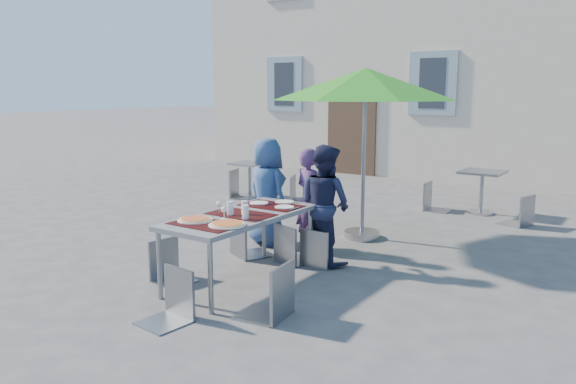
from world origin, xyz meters
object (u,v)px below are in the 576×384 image
Objects in this scene: dining_table at (241,219)px; chair_0 at (245,212)px; pizza_near_right at (227,224)px; child_0 at (267,192)px; cafe_table_0 at (250,175)px; bg_chair_l_0 at (239,167)px; pizza_near_left at (195,219)px; chair_3 at (168,236)px; bg_chair_r_0 at (288,173)px; child_2 at (325,204)px; chair_2 at (318,225)px; bg_chair_r_1 at (523,191)px; patio_umbrella at (365,85)px; cafe_table_1 at (482,185)px; chair_1 at (291,221)px; chair_4 at (272,257)px; child_1 at (309,200)px; bg_chair_l_1 at (434,179)px; chair_5 at (170,265)px.

chair_0 reaches higher than dining_table.
pizza_near_right is 2.07m from child_0.
bg_chair_l_0 is at bearing -117.19° from cafe_table_0.
pizza_near_left is 0.25× the size of child_0.
bg_chair_r_0 reaches higher than chair_3.
pizza_near_right is 0.26× the size of child_2.
bg_chair_r_1 is (1.52, 3.49, 0.03)m from chair_2.
bg_chair_l_0 is (-2.92, 4.25, -0.16)m from pizza_near_left.
cafe_table_0 is at bearing -25.71° from child_2.
chair_3 is at bearing -96.17° from chair_0.
patio_umbrella reaches higher than cafe_table_1.
pizza_near_left is 5.62m from cafe_table_1.
child_0 is at bearing 144.58° from chair_1.
chair_0 is at bearing 135.91° from chair_4.
pizza_near_left is 0.37× the size of bg_chair_r_0.
chair_2 is 4.55m from cafe_table_0.
patio_umbrella reaches higher than chair_0.
pizza_near_right is 1.93m from child_1.
chair_1 is (0.07, 0.86, -0.17)m from dining_table.
pizza_near_left reaches higher than dining_table.
child_0 is at bearing 104.53° from pizza_near_left.
pizza_near_left is at bearing -9.96° from chair_3.
bg_chair_l_1 is (0.59, 5.25, -0.23)m from pizza_near_left.
pizza_near_left is 5.16m from bg_chair_l_0.
bg_chair_r_0 is 3.39m from cafe_table_1.
bg_chair_r_0 reaches higher than pizza_near_right.
patio_umbrella reaches higher than child_2.
pizza_near_left is at bearing 174.11° from chair_4.
chair_3 is 0.89× the size of bg_chair_r_0.
chair_1 is at bearing 51.95° from child_2.
pizza_near_left is 1.58m from chair_2.
child_1 is at bearing -108.98° from cafe_table_1.
patio_umbrella is 2.74× the size of bg_chair_l_1.
bg_chair_l_1 is (1.09, 5.16, 0.04)m from chair_3.
child_2 is 1.66× the size of chair_2.
bg_chair_r_0 is at bearing -159.95° from bg_chair_l_1.
child_2 is 1.87m from chair_3.
chair_1 reaches higher than pizza_near_right.
chair_1 is 1.04× the size of chair_3.
cafe_table_1 is at bearing 67.53° from chair_0.
child_1 reaches higher than cafe_table_0.
child_1 is at bearing 97.57° from pizza_near_right.
chair_2 is 2.13m from chair_5.
patio_umbrella reaches higher than child_0.
child_2 is at bearing 105.53° from chair_4.
dining_table is 0.54m from pizza_near_left.
chair_0 is 0.64m from chair_1.
chair_5 is at bearing -92.58° from bg_chair_l_1.
chair_5 is (-0.27, -2.11, 0.02)m from chair_2.
child_0 is at bearing -60.99° from bg_chair_r_0.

